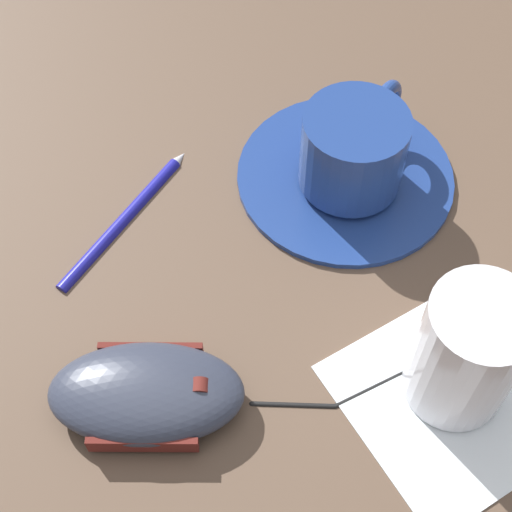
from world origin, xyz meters
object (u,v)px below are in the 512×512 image
at_px(computer_mouse, 147,393).
at_px(pen, 125,215).
at_px(coffee_cup, 355,148).
at_px(drinking_glass, 468,352).
at_px(saucer, 345,174).

bearing_deg(computer_mouse, pen, -48.36).
height_order(coffee_cup, drinking_glass, drinking_glass).
relative_size(coffee_cup, drinking_glass, 1.13).
xyz_separation_m(computer_mouse, pen, (0.09, -0.11, -0.01)).
bearing_deg(coffee_cup, pen, 41.67).
bearing_deg(saucer, coffee_cup, 153.50).
xyz_separation_m(computer_mouse, drinking_glass, (-0.15, -0.10, 0.03)).
relative_size(saucer, drinking_glass, 1.76).
relative_size(drinking_glass, pen, 0.63).
xyz_separation_m(drinking_glass, pen, (0.25, -0.00, -0.04)).
xyz_separation_m(saucer, drinking_glass, (-0.13, 0.11, 0.04)).
bearing_deg(pen, coffee_cup, -138.33).
height_order(computer_mouse, pen, computer_mouse).
bearing_deg(drinking_glass, coffee_cup, -41.58).
relative_size(saucer, coffee_cup, 1.56).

